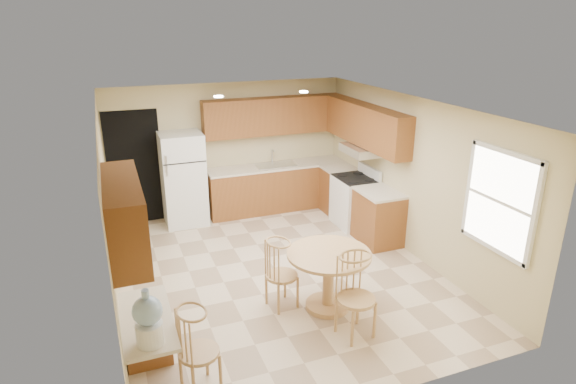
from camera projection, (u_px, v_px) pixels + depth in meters
name	position (u px, v px, depth m)	size (l,w,h in m)	color
floor	(278.00, 272.00, 7.24)	(5.50, 5.50, 0.00)	beige
ceiling	(276.00, 106.00, 6.39)	(4.50, 5.50, 0.02)	white
wall_back	(229.00, 148.00, 9.23)	(4.50, 0.02, 2.50)	#C8B787
wall_front	(378.00, 291.00, 4.40)	(4.50, 0.02, 2.50)	#C8B787
wall_left	(109.00, 216.00, 6.05)	(0.02, 5.50, 2.50)	#C8B787
wall_right	(411.00, 177.00, 7.57)	(0.02, 5.50, 2.50)	#C8B787
doorway	(135.00, 168.00, 8.69)	(0.90, 0.02, 2.10)	black
base_cab_back	(277.00, 188.00, 9.53)	(2.75, 0.60, 0.87)	brown
counter_back	(277.00, 166.00, 9.38)	(2.75, 0.63, 0.04)	beige
base_cab_right_a	(339.00, 191.00, 9.37)	(0.60, 0.59, 0.87)	brown
counter_right_a	(340.00, 168.00, 9.22)	(0.63, 0.59, 0.04)	beige
base_cab_right_b	(378.00, 218.00, 8.10)	(0.60, 0.80, 0.87)	brown
counter_right_b	(380.00, 192.00, 7.94)	(0.63, 0.80, 0.04)	beige
upper_cab_back	(274.00, 116.00, 9.17)	(2.75, 0.33, 0.70)	brown
upper_cab_right	(366.00, 125.00, 8.37)	(0.33, 2.42, 0.70)	brown
upper_cab_left	(125.00, 216.00, 4.50)	(0.33, 1.40, 0.70)	brown
sink	(276.00, 165.00, 9.36)	(0.78, 0.44, 0.01)	silver
range_hood	(361.00, 150.00, 8.46)	(0.50, 0.76, 0.14)	silver
desk_pedestal	(147.00, 331.00, 5.28)	(0.48, 0.42, 0.72)	brown
desk_top	(147.00, 320.00, 4.81)	(0.50, 1.20, 0.04)	beige
window	(500.00, 201.00, 5.85)	(0.06, 1.12, 1.30)	white
can_light_a	(218.00, 96.00, 7.28)	(0.14, 0.14, 0.02)	white
can_light_b	(304.00, 92.00, 7.75)	(0.14, 0.14, 0.02)	white
refrigerator	(183.00, 179.00, 8.73)	(0.75, 0.73, 1.70)	white
stove	(355.00, 201.00, 8.76)	(0.65, 0.76, 1.09)	white
dining_table	(329.00, 272.00, 6.19)	(1.08, 1.08, 0.80)	tan
chair_table_a	(284.00, 270.00, 6.12)	(0.42, 0.54, 0.94)	tan
chair_table_b	(361.00, 293.00, 5.51)	(0.46, 0.46, 1.03)	tan
chair_desk	(200.00, 347.00, 4.69)	(0.41, 0.54, 0.94)	tan
water_crock	(148.00, 320.00, 4.35)	(0.27, 0.27, 0.56)	white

